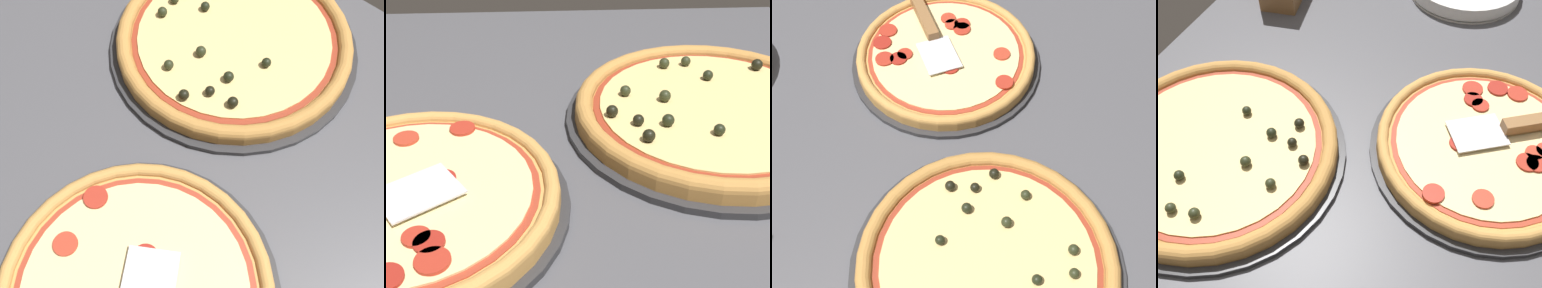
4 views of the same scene
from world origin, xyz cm
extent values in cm
cube|color=#4C4C51|center=(0.00, 0.00, -1.80)|extent=(132.41, 98.30, 3.60)
cylinder|color=#2D2D30|center=(-0.90, -16.60, 0.50)|extent=(37.54, 37.54, 1.00)
cylinder|color=#C68E47|center=(-0.90, -16.60, 1.92)|extent=(35.29, 35.29, 1.85)
torus|color=#C68E47|center=(-0.90, -16.60, 2.85)|extent=(35.29, 35.29, 1.88)
cylinder|color=#A33823|center=(-0.90, -16.60, 2.92)|extent=(30.68, 30.68, 0.15)
cylinder|color=beige|center=(-0.90, -16.60, 3.05)|extent=(28.94, 28.94, 0.40)
cylinder|color=#AD2D1E|center=(-2.32, -23.61, 3.45)|extent=(3.49, 3.49, 0.40)
cylinder|color=#AD2D1E|center=(10.08, -11.71, 3.45)|extent=(3.64, 3.64, 0.40)
cylinder|color=#B73823|center=(-0.41, -24.32, 3.45)|extent=(2.89, 2.89, 0.40)
cylinder|color=maroon|center=(-2.83, -12.88, 3.45)|extent=(3.42, 3.42, 0.40)
cylinder|color=#AD2D1E|center=(-2.00, -24.99, 3.45)|extent=(3.24, 3.24, 0.40)
cylinder|color=#AD2D1E|center=(6.68, -13.95, 3.45)|extent=(3.00, 3.00, 0.40)
cylinder|color=maroon|center=(7.54, -12.47, 3.45)|extent=(3.28, 3.28, 0.40)
cylinder|color=#AD2D1E|center=(12.06, -19.33, 3.45)|extent=(3.60, 3.60, 0.40)
cylinder|color=#B73823|center=(-11.68, -18.83, 3.45)|extent=(3.28, 3.28, 0.40)
cylinder|color=maroon|center=(12.01, -15.79, 3.45)|extent=(3.59, 3.59, 0.40)
cylinder|color=#AD2D1E|center=(-13.72, -11.82, 3.45)|extent=(3.37, 3.37, 0.40)
cylinder|color=#B73823|center=(1.20, -25.88, 3.45)|extent=(3.07, 3.07, 0.40)
cylinder|color=#2D2D30|center=(-18.92, 23.60, 0.50)|extent=(42.72, 42.72, 1.00)
cylinder|color=#B77F3D|center=(-18.92, 23.60, 1.84)|extent=(40.15, 40.15, 1.69)
torus|color=#B77F3D|center=(-18.92, 23.60, 2.69)|extent=(40.15, 40.15, 2.49)
cylinder|color=maroon|center=(-18.92, 23.60, 2.76)|extent=(34.90, 34.90, 0.15)
cylinder|color=#E5C67A|center=(-18.92, 23.60, 2.89)|extent=(32.93, 32.93, 0.40)
sphere|color=black|center=(-26.58, 24.70, 3.88)|extent=(1.60, 1.60, 1.60)
sphere|color=#282D19|center=(-31.74, 22.34, 3.88)|extent=(1.59, 1.59, 1.59)
sphere|color=black|center=(-9.99, 12.72, 3.95)|extent=(1.72, 1.72, 1.72)
sphere|color=black|center=(-13.97, 11.93, 3.87)|extent=(1.57, 1.57, 1.57)
sphere|color=black|center=(-13.63, 15.95, 3.94)|extent=(1.71, 1.71, 1.71)
sphere|color=#282D19|center=(-31.09, 18.65, 3.92)|extent=(1.68, 1.68, 1.68)
sphere|color=#282D19|center=(-22.23, 11.18, 3.89)|extent=(1.61, 1.61, 1.61)
sphere|color=black|center=(-16.41, 8.60, 3.94)|extent=(1.71, 1.71, 1.71)
sphere|color=black|center=(-11.05, 22.29, 3.87)|extent=(1.56, 1.56, 1.56)
sphere|color=#282D19|center=(-20.29, 16.74, 3.95)|extent=(1.73, 1.73, 1.73)
cube|color=silver|center=(-0.48, -14.95, 3.91)|extent=(10.58, 11.09, 0.24)
cube|color=olive|center=(5.72, -23.77, 4.79)|extent=(9.12, 11.68, 2.00)
camera|label=1|loc=(11.65, -19.53, 61.12)|focal=42.00mm
camera|label=2|loc=(47.11, 0.56, 42.13)|focal=50.00mm
camera|label=3|loc=(-23.34, 54.46, 79.62)|focal=50.00mm
camera|label=4|loc=(-50.82, -14.53, 61.01)|focal=42.00mm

